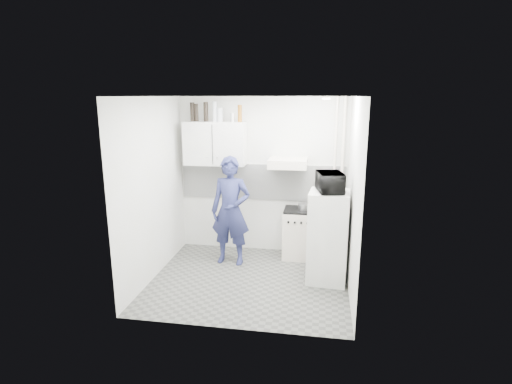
# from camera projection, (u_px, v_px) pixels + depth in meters

# --- Properties ---
(floor) EXTENTS (2.80, 2.80, 0.00)m
(floor) POSITION_uv_depth(u_px,v_px,m) (249.00, 280.00, 5.79)
(floor) COLOR #5A5B54
(floor) RESTS_ON ground
(ceiling) EXTENTS (2.80, 2.80, 0.00)m
(ceiling) POSITION_uv_depth(u_px,v_px,m) (248.00, 96.00, 5.18)
(ceiling) COLOR white
(ceiling) RESTS_ON wall_back
(wall_back) EXTENTS (2.80, 0.00, 2.80)m
(wall_back) POSITION_uv_depth(u_px,v_px,m) (262.00, 176.00, 6.68)
(wall_back) COLOR beige
(wall_back) RESTS_ON floor
(wall_left) EXTENTS (0.00, 2.60, 2.60)m
(wall_left) POSITION_uv_depth(u_px,v_px,m) (153.00, 190.00, 5.70)
(wall_left) COLOR beige
(wall_left) RESTS_ON floor
(wall_right) EXTENTS (0.00, 2.60, 2.60)m
(wall_right) POSITION_uv_depth(u_px,v_px,m) (353.00, 197.00, 5.26)
(wall_right) COLOR beige
(wall_right) RESTS_ON floor
(person) EXTENTS (0.65, 0.45, 1.71)m
(person) POSITION_uv_depth(u_px,v_px,m) (231.00, 211.00, 6.23)
(person) COLOR navy
(person) RESTS_ON floor
(stove) EXTENTS (0.49, 0.49, 0.79)m
(stove) POSITION_uv_depth(u_px,v_px,m) (298.00, 234.00, 6.55)
(stove) COLOR silver
(stove) RESTS_ON floor
(fridge) EXTENTS (0.58, 0.58, 1.32)m
(fridge) POSITION_uv_depth(u_px,v_px,m) (328.00, 237.00, 5.65)
(fridge) COLOR white
(fridge) RESTS_ON floor
(stove_top) EXTENTS (0.48, 0.48, 0.03)m
(stove_top) POSITION_uv_depth(u_px,v_px,m) (299.00, 210.00, 6.46)
(stove_top) COLOR black
(stove_top) RESTS_ON stove
(saucepan) EXTENTS (0.18, 0.18, 0.10)m
(saucepan) POSITION_uv_depth(u_px,v_px,m) (304.00, 206.00, 6.42)
(saucepan) COLOR silver
(saucepan) RESTS_ON stove_top
(microwave) EXTENTS (0.54, 0.42, 0.27)m
(microwave) POSITION_uv_depth(u_px,v_px,m) (330.00, 182.00, 5.46)
(microwave) COLOR black
(microwave) RESTS_ON fridge
(bottle_a) EXTENTS (0.07, 0.07, 0.30)m
(bottle_a) POSITION_uv_depth(u_px,v_px,m) (192.00, 112.00, 6.44)
(bottle_a) COLOR black
(bottle_a) RESTS_ON upper_cabinet
(bottle_b) EXTENTS (0.07, 0.07, 0.28)m
(bottle_b) POSITION_uv_depth(u_px,v_px,m) (196.00, 113.00, 6.44)
(bottle_b) COLOR black
(bottle_b) RESTS_ON upper_cabinet
(bottle_c) EXTENTS (0.07, 0.07, 0.31)m
(bottle_c) POSITION_uv_depth(u_px,v_px,m) (206.00, 112.00, 6.41)
(bottle_c) COLOR black
(bottle_c) RESTS_ON upper_cabinet
(bottle_d) EXTENTS (0.07, 0.07, 0.32)m
(bottle_d) POSITION_uv_depth(u_px,v_px,m) (215.00, 112.00, 6.38)
(bottle_d) COLOR #B2B7BC
(bottle_d) RESTS_ON upper_cabinet
(canister_a) EXTENTS (0.09, 0.09, 0.22)m
(canister_a) POSITION_uv_depth(u_px,v_px,m) (220.00, 115.00, 6.38)
(canister_a) COLOR #B2B7BC
(canister_a) RESTS_ON upper_cabinet
(canister_b) EXTENTS (0.07, 0.07, 0.14)m
(canister_b) POSITION_uv_depth(u_px,v_px,m) (232.00, 117.00, 6.36)
(canister_b) COLOR silver
(canister_b) RESTS_ON upper_cabinet
(bottle_e) EXTENTS (0.07, 0.07, 0.27)m
(bottle_e) POSITION_uv_depth(u_px,v_px,m) (240.00, 113.00, 6.32)
(bottle_e) COLOR brown
(bottle_e) RESTS_ON upper_cabinet
(upper_cabinet) EXTENTS (1.00, 0.35, 0.70)m
(upper_cabinet) POSITION_uv_depth(u_px,v_px,m) (215.00, 143.00, 6.50)
(upper_cabinet) COLOR white
(upper_cabinet) RESTS_ON wall_back
(range_hood) EXTENTS (0.60, 0.50, 0.14)m
(range_hood) POSITION_uv_depth(u_px,v_px,m) (288.00, 163.00, 6.31)
(range_hood) COLOR silver
(range_hood) RESTS_ON wall_back
(backsplash) EXTENTS (2.74, 0.03, 0.60)m
(backsplash) POSITION_uv_depth(u_px,v_px,m) (262.00, 182.00, 6.69)
(backsplash) COLOR white
(backsplash) RESTS_ON wall_back
(pipe_a) EXTENTS (0.05, 0.05, 2.60)m
(pipe_a) POSITION_uv_depth(u_px,v_px,m) (341.00, 179.00, 6.40)
(pipe_a) COLOR silver
(pipe_a) RESTS_ON floor
(pipe_b) EXTENTS (0.04, 0.04, 2.60)m
(pipe_b) POSITION_uv_depth(u_px,v_px,m) (334.00, 179.00, 6.42)
(pipe_b) COLOR silver
(pipe_b) RESTS_ON floor
(ceiling_spot_fixture) EXTENTS (0.10, 0.10, 0.02)m
(ceiling_spot_fixture) POSITION_uv_depth(u_px,v_px,m) (326.00, 99.00, 5.22)
(ceiling_spot_fixture) COLOR white
(ceiling_spot_fixture) RESTS_ON ceiling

